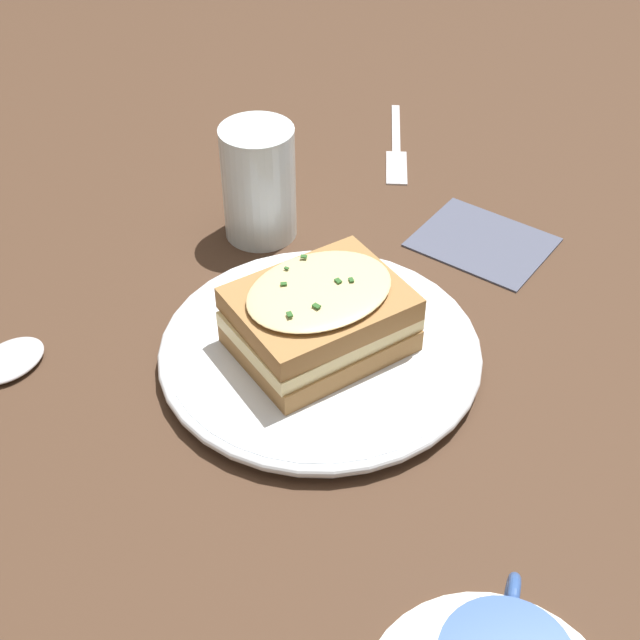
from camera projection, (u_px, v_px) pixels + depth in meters
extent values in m
plane|color=#473021|center=(351.00, 349.00, 0.74)|extent=(2.40, 2.40, 0.00)
cylinder|color=white|center=(320.00, 352.00, 0.72)|extent=(0.25, 0.25, 0.02)
torus|color=white|center=(320.00, 349.00, 0.72)|extent=(0.26, 0.26, 0.01)
cube|color=#A37542|center=(320.00, 336.00, 0.71)|extent=(0.16, 0.16, 0.02)
cube|color=#EFDB93|center=(320.00, 321.00, 0.70)|extent=(0.16, 0.16, 0.01)
cube|color=#A37542|center=(320.00, 304.00, 0.69)|extent=(0.16, 0.16, 0.02)
ellipsoid|color=beige|center=(320.00, 290.00, 0.68)|extent=(0.14, 0.15, 0.01)
cube|color=#2D6028|center=(290.00, 314.00, 0.65)|extent=(0.01, 0.01, 0.00)
cube|color=#2D6028|center=(338.00, 281.00, 0.68)|extent=(0.01, 0.01, 0.00)
cube|color=#2D6028|center=(284.00, 284.00, 0.68)|extent=(0.01, 0.01, 0.00)
cube|color=#2D6028|center=(316.00, 306.00, 0.66)|extent=(0.01, 0.01, 0.00)
cube|color=#2D6028|center=(304.00, 256.00, 0.71)|extent=(0.01, 0.00, 0.00)
cube|color=#2D6028|center=(348.00, 279.00, 0.68)|extent=(0.01, 0.01, 0.00)
cube|color=#2D6028|center=(287.00, 268.00, 0.70)|extent=(0.00, 0.00, 0.00)
torus|color=#33569E|center=(510.00, 607.00, 0.52)|extent=(0.01, 0.04, 0.04)
cylinder|color=silver|center=(259.00, 183.00, 0.83)|extent=(0.07, 0.07, 0.11)
cube|color=silver|center=(396.00, 127.00, 1.01)|extent=(0.04, 0.11, 0.00)
cube|color=silver|center=(397.00, 167.00, 0.95)|extent=(0.04, 0.07, 0.00)
cube|color=#333335|center=(402.00, 171.00, 0.94)|extent=(0.01, 0.04, 0.00)
cube|color=#333335|center=(397.00, 171.00, 0.94)|extent=(0.01, 0.04, 0.00)
cube|color=#333335|center=(392.00, 171.00, 0.94)|extent=(0.01, 0.04, 0.00)
ellipsoid|color=silver|center=(9.00, 361.00, 0.72)|extent=(0.06, 0.07, 0.01)
cube|color=#4C5166|center=(483.00, 241.00, 0.85)|extent=(0.15, 0.13, 0.00)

